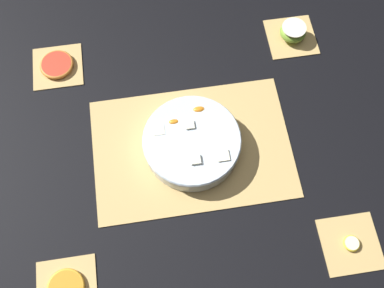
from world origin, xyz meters
TOP-DOWN VIEW (x-y plane):
  - ground_plane at (0.00, 0.00)m, footprint 6.00×6.00m
  - bamboo_mat_center at (-0.00, 0.00)m, footprint 0.51×0.34m
  - coaster_mat_near_left at (-0.34, -0.30)m, footprint 0.14×0.14m
  - coaster_mat_near_right at (0.34, -0.30)m, footprint 0.14×0.14m
  - coaster_mat_far_left at (-0.34, 0.30)m, footprint 0.14×0.14m
  - coaster_mat_far_right at (0.34, 0.30)m, footprint 0.14×0.14m
  - fruit_salad_bowl at (-0.00, -0.00)m, footprint 0.25×0.25m
  - apple_half at (0.34, 0.30)m, footprint 0.07×0.07m
  - orange_slice_whole at (-0.34, -0.30)m, footprint 0.09×0.09m
  - banana_coin_single at (0.34, -0.30)m, footprint 0.04×0.04m
  - grapefruit_slice at (-0.34, 0.30)m, footprint 0.09×0.09m

SIDE VIEW (x-z plane):
  - ground_plane at x=0.00m, z-range 0.00..0.00m
  - coaster_mat_near_left at x=-0.34m, z-range 0.00..0.01m
  - coaster_mat_near_right at x=0.34m, z-range 0.00..0.01m
  - coaster_mat_far_left at x=-0.34m, z-range 0.00..0.01m
  - coaster_mat_far_right at x=0.34m, z-range 0.00..0.01m
  - bamboo_mat_center at x=0.00m, z-range 0.00..0.01m
  - banana_coin_single at x=0.34m, z-range 0.01..0.01m
  - orange_slice_whole at x=-0.34m, z-range 0.01..0.02m
  - grapefruit_slice at x=-0.34m, z-range 0.01..0.02m
  - apple_half at x=0.34m, z-range 0.01..0.05m
  - fruit_salad_bowl at x=0.00m, z-range 0.01..0.07m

